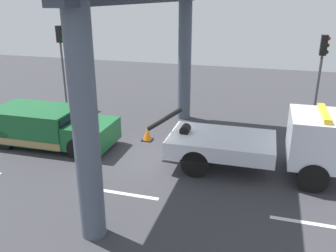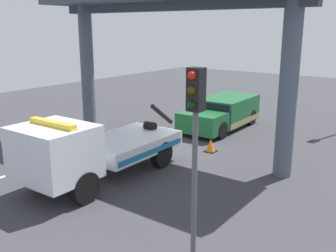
# 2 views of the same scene
# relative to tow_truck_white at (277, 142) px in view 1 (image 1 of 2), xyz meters

# --- Properties ---
(ground_plane) EXTENTS (60.00, 40.00, 0.10)m
(ground_plane) POSITION_rel_tow_truck_white_xyz_m (-4.76, -0.01, -1.25)
(ground_plane) COLOR #38383D
(lane_stripe_mid) EXTENTS (2.60, 0.16, 0.01)m
(lane_stripe_mid) POSITION_rel_tow_truck_white_xyz_m (-4.76, -2.93, -1.20)
(lane_stripe_mid) COLOR silver
(lane_stripe_mid) RESTS_ON ground
(lane_stripe_east) EXTENTS (2.60, 0.16, 0.01)m
(lane_stripe_east) POSITION_rel_tow_truck_white_xyz_m (1.24, -2.93, -1.20)
(lane_stripe_east) COLOR silver
(lane_stripe_east) RESTS_ON ground
(tow_truck_white) EXTENTS (7.27, 2.47, 2.46)m
(tow_truck_white) POSITION_rel_tow_truck_white_xyz_m (0.00, 0.00, 0.00)
(tow_truck_white) COLOR silver
(tow_truck_white) RESTS_ON ground
(towed_van_green) EXTENTS (5.22, 2.27, 1.58)m
(towed_van_green) POSITION_rel_tow_truck_white_xyz_m (-9.30, -0.01, -0.42)
(towed_van_green) COLOR #195B2D
(towed_van_green) RESTS_ON ground
(traffic_light_near) EXTENTS (0.39, 0.32, 4.52)m
(traffic_light_near) POSITION_rel_tow_truck_white_xyz_m (-11.74, 5.31, 2.08)
(traffic_light_near) COLOR #515456
(traffic_light_near) RESTS_ON ground
(traffic_light_far) EXTENTS (0.39, 0.32, 4.41)m
(traffic_light_far) POSITION_rel_tow_truck_white_xyz_m (1.76, 5.31, 2.01)
(traffic_light_far) COLOR #515456
(traffic_light_far) RESTS_ON ground
(traffic_cone_orange) EXTENTS (0.47, 0.47, 0.56)m
(traffic_cone_orange) POSITION_rel_tow_truck_white_xyz_m (-5.42, 1.58, -0.94)
(traffic_cone_orange) COLOR orange
(traffic_cone_orange) RESTS_ON ground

